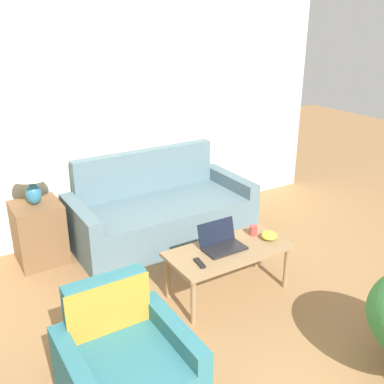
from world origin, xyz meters
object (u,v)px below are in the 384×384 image
at_px(laptop, 221,242).
at_px(cup_navy, 253,230).
at_px(tv_remote, 200,263).
at_px(armchair, 126,376).
at_px(snack_bowl, 269,235).
at_px(coffee_table, 229,254).
at_px(couch, 160,213).
at_px(table_lamp, 30,171).

bearing_deg(laptop, cup_navy, 6.95).
relative_size(laptop, tv_remote, 2.32).
bearing_deg(cup_navy, armchair, -153.21).
distance_m(snack_bowl, tv_remote, 0.76).
distance_m(armchair, laptop, 1.47).
xyz_separation_m(laptop, cup_navy, (0.38, 0.05, -0.01)).
bearing_deg(coffee_table, couch, 89.60).
relative_size(armchair, cup_navy, 9.59).
distance_m(cup_navy, tv_remote, 0.71).
bearing_deg(laptop, couch, 87.66).
relative_size(couch, tv_remote, 12.55).
distance_m(couch, coffee_table, 1.30).
height_order(laptop, snack_bowl, laptop).
xyz_separation_m(couch, table_lamp, (-1.26, 0.13, 0.68)).
bearing_deg(snack_bowl, armchair, -158.20).
height_order(table_lamp, coffee_table, table_lamp).
distance_m(couch, snack_bowl, 1.41).
distance_m(armchair, coffee_table, 1.47).
bearing_deg(tv_remote, cup_navy, 14.62).
relative_size(coffee_table, cup_navy, 12.45).
relative_size(couch, coffee_table, 1.81).
height_order(couch, table_lamp, table_lamp).
bearing_deg(coffee_table, tv_remote, -167.37).
distance_m(laptop, tv_remote, 0.34).
distance_m(coffee_table, tv_remote, 0.36).
bearing_deg(couch, coffee_table, -90.40).
bearing_deg(snack_bowl, cup_navy, 115.12).
xyz_separation_m(table_lamp, coffee_table, (1.25, -1.43, -0.57)).
distance_m(armchair, table_lamp, 2.25).
height_order(couch, armchair, couch).
distance_m(armchair, snack_bowl, 1.83).
xyz_separation_m(coffee_table, cup_navy, (0.34, 0.10, 0.09)).
height_order(table_lamp, laptop, table_lamp).
bearing_deg(cup_navy, table_lamp, 140.35).
relative_size(table_lamp, snack_bowl, 3.28).
relative_size(armchair, tv_remote, 5.34).
relative_size(snack_bowl, tv_remote, 0.95).
relative_size(armchair, snack_bowl, 5.64).
height_order(couch, laptop, couch).
xyz_separation_m(laptop, snack_bowl, (0.45, -0.10, -0.01)).
distance_m(laptop, cup_navy, 0.39).
bearing_deg(coffee_table, cup_navy, 16.62).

